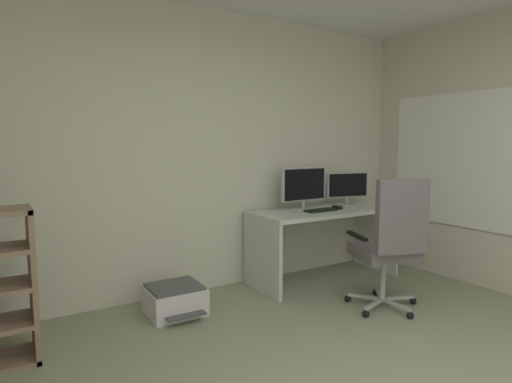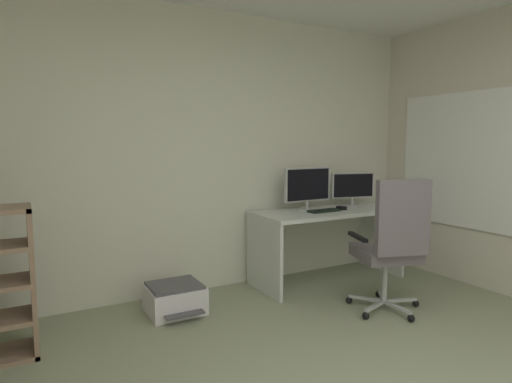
{
  "view_description": "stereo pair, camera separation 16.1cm",
  "coord_description": "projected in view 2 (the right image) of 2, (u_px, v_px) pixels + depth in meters",
  "views": [
    {
      "loc": [
        -1.62,
        -0.97,
        1.42
      ],
      "look_at": [
        0.26,
        2.09,
        1.01
      ],
      "focal_mm": 30.11,
      "sensor_mm": 36.0,
      "label": 1
    },
    {
      "loc": [
        -1.48,
        -1.05,
        1.42
      ],
      "look_at": [
        0.26,
        2.09,
        1.01
      ],
      "focal_mm": 30.11,
      "sensor_mm": 36.0,
      "label": 2
    }
  ],
  "objects": [
    {
      "name": "wall_back",
      "position": [
        196.0,
        153.0,
        4.08
      ],
      "size": [
        4.91,
        0.1,
        2.66
      ],
      "primitive_type": "cube",
      "color": "silver",
      "rests_on": "ground"
    },
    {
      "name": "window_pane",
      "position": [
        470.0,
        160.0,
        4.26
      ],
      "size": [
        0.01,
        1.52,
        1.28
      ],
      "primitive_type": "cube",
      "color": "white"
    },
    {
      "name": "window_frame",
      "position": [
        469.0,
        160.0,
        4.26
      ],
      "size": [
        0.02,
        1.6,
        1.36
      ],
      "primitive_type": "cube",
      "color": "white"
    },
    {
      "name": "desk",
      "position": [
        328.0,
        228.0,
        4.41
      ],
      "size": [
        1.56,
        0.66,
        0.74
      ],
      "color": "silver",
      "rests_on": "ground"
    },
    {
      "name": "monitor_main",
      "position": [
        307.0,
        186.0,
        4.38
      ],
      "size": [
        0.56,
        0.18,
        0.43
      ],
      "color": "#B2B5B7",
      "rests_on": "desk"
    },
    {
      "name": "monitor_secondary",
      "position": [
        353.0,
        187.0,
        4.67
      ],
      "size": [
        0.49,
        0.18,
        0.36
      ],
      "color": "#B2B5B7",
      "rests_on": "desk"
    },
    {
      "name": "keyboard",
      "position": [
        324.0,
        211.0,
        4.27
      ],
      "size": [
        0.35,
        0.15,
        0.02
      ],
      "primitive_type": "cube",
      "rotation": [
        0.0,
        0.0,
        0.05
      ],
      "color": "black",
      "rests_on": "desk"
    },
    {
      "name": "computer_mouse",
      "position": [
        341.0,
        208.0,
        4.41
      ],
      "size": [
        0.07,
        0.1,
        0.03
      ],
      "primitive_type": "cube",
      "rotation": [
        0.0,
        0.0,
        0.09
      ],
      "color": "black",
      "rests_on": "desk"
    },
    {
      "name": "office_chair",
      "position": [
        392.0,
        242.0,
        3.51
      ],
      "size": [
        0.63,
        0.65,
        1.14
      ],
      "color": "#B7BABC",
      "rests_on": "ground"
    },
    {
      "name": "printer",
      "position": [
        175.0,
        298.0,
        3.61
      ],
      "size": [
        0.45,
        0.49,
        0.25
      ],
      "color": "silver",
      "rests_on": "ground"
    }
  ]
}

